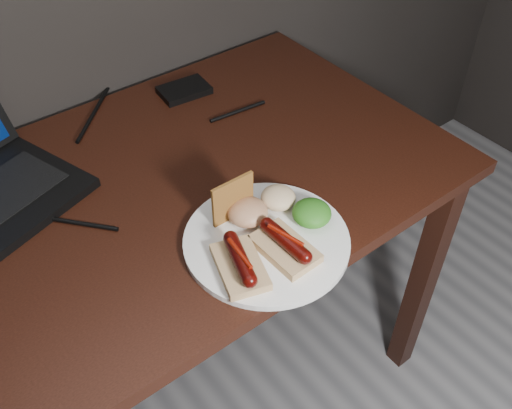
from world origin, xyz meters
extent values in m
cube|color=black|center=(0.00, 1.38, 0.73)|extent=(1.40, 0.70, 0.03)
cube|color=black|center=(0.65, 1.08, 0.36)|extent=(0.05, 0.05, 0.72)
cube|color=black|center=(0.65, 1.68, 0.36)|extent=(0.05, 0.05, 0.72)
cube|color=black|center=(0.33, 1.63, 0.76)|extent=(0.12, 0.09, 0.02)
cylinder|color=black|center=(-0.06, 1.39, 0.75)|extent=(0.12, 0.14, 0.01)
cylinder|color=black|center=(0.13, 1.68, 0.75)|extent=(0.16, 0.16, 0.01)
cylinder|color=black|center=(0.38, 1.49, 0.75)|extent=(0.14, 0.02, 0.01)
cylinder|color=white|center=(0.19, 1.14, 0.76)|extent=(0.33, 0.33, 0.01)
cube|color=#E0B383|center=(0.11, 1.11, 0.77)|extent=(0.10, 0.13, 0.02)
cylinder|color=#480504|center=(0.11, 1.11, 0.79)|extent=(0.05, 0.10, 0.02)
sphere|color=#480504|center=(0.10, 1.07, 0.79)|extent=(0.02, 0.02, 0.02)
sphere|color=#480504|center=(0.13, 1.16, 0.79)|extent=(0.03, 0.02, 0.02)
cylinder|color=#711105|center=(0.11, 1.11, 0.80)|extent=(0.02, 0.07, 0.01)
cube|color=#E0B383|center=(0.20, 1.10, 0.77)|extent=(0.07, 0.12, 0.02)
cylinder|color=#480504|center=(0.20, 1.10, 0.79)|extent=(0.03, 0.10, 0.02)
sphere|color=#480504|center=(0.20, 1.05, 0.79)|extent=(0.03, 0.02, 0.02)
sphere|color=#480504|center=(0.19, 1.14, 0.79)|extent=(0.03, 0.02, 0.02)
cylinder|color=#711105|center=(0.20, 1.10, 0.80)|extent=(0.02, 0.07, 0.01)
cube|color=#AF6E30|center=(0.18, 1.22, 0.80)|extent=(0.09, 0.01, 0.08)
ellipsoid|color=#1C5410|center=(0.28, 1.13, 0.78)|extent=(0.07, 0.07, 0.04)
ellipsoid|color=maroon|center=(0.19, 1.20, 0.78)|extent=(0.07, 0.07, 0.04)
ellipsoid|color=silver|center=(0.26, 1.19, 0.78)|extent=(0.06, 0.06, 0.04)
camera|label=1|loc=(-0.23, 0.62, 1.48)|focal=40.00mm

